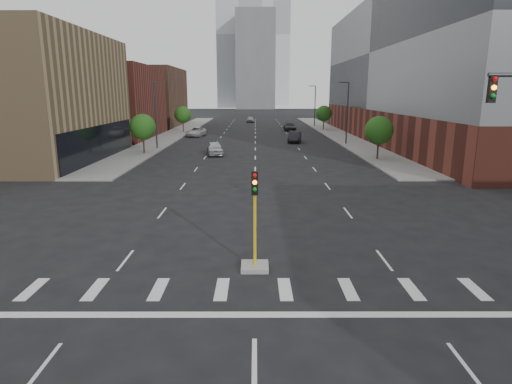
{
  "coord_description": "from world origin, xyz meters",
  "views": [
    {
      "loc": [
        0.03,
        -8.57,
        7.58
      ],
      "look_at": [
        0.06,
        13.19,
        2.5
      ],
      "focal_mm": 30.0,
      "sensor_mm": 36.0,
      "label": 1
    }
  ],
  "objects_px": {
    "car_near_left": "(215,148)",
    "car_far_left": "(196,132)",
    "median_traffic_signal": "(255,248)",
    "car_deep_right": "(290,127)",
    "car_distant": "(250,119)",
    "car_mid_right": "(295,137)"
  },
  "relations": [
    {
      "from": "car_near_left",
      "to": "car_far_left",
      "type": "height_order",
      "value": "car_near_left"
    },
    {
      "from": "car_mid_right",
      "to": "car_far_left",
      "type": "distance_m",
      "value": 19.07
    },
    {
      "from": "car_mid_right",
      "to": "car_distant",
      "type": "xyz_separation_m",
      "value": [
        -7.46,
        45.81,
        -0.05
      ]
    },
    {
      "from": "median_traffic_signal",
      "to": "car_far_left",
      "type": "xyz_separation_m",
      "value": [
        -10.5,
        58.51,
        -0.18
      ]
    },
    {
      "from": "car_mid_right",
      "to": "car_distant",
      "type": "bearing_deg",
      "value": 108.63
    },
    {
      "from": "car_near_left",
      "to": "car_far_left",
      "type": "bearing_deg",
      "value": 94.01
    },
    {
      "from": "car_far_left",
      "to": "car_mid_right",
      "type": "bearing_deg",
      "value": -21.27
    },
    {
      "from": "median_traffic_signal",
      "to": "car_distant",
      "type": "relative_size",
      "value": 0.94
    },
    {
      "from": "car_near_left",
      "to": "car_deep_right",
      "type": "xyz_separation_m",
      "value": [
        11.98,
        34.16,
        -0.01
      ]
    },
    {
      "from": "car_distant",
      "to": "car_deep_right",
      "type": "bearing_deg",
      "value": -71.81
    },
    {
      "from": "car_mid_right",
      "to": "car_distant",
      "type": "distance_m",
      "value": 46.41
    },
    {
      "from": "car_near_left",
      "to": "car_deep_right",
      "type": "height_order",
      "value": "car_near_left"
    },
    {
      "from": "car_near_left",
      "to": "car_far_left",
      "type": "xyz_separation_m",
      "value": [
        -5.46,
        23.2,
        -0.03
      ]
    },
    {
      "from": "car_distant",
      "to": "median_traffic_signal",
      "type": "bearing_deg",
      "value": -88.92
    },
    {
      "from": "median_traffic_signal",
      "to": "car_distant",
      "type": "xyz_separation_m",
      "value": [
        -1.31,
        95.01,
        -0.18
      ]
    },
    {
      "from": "car_mid_right",
      "to": "car_far_left",
      "type": "bearing_deg",
      "value": 160.17
    },
    {
      "from": "car_far_left",
      "to": "median_traffic_signal",
      "type": "bearing_deg",
      "value": -71.88
    },
    {
      "from": "car_deep_right",
      "to": "car_distant",
      "type": "xyz_separation_m",
      "value": [
        -8.25,
        25.54,
        -0.01
      ]
    },
    {
      "from": "car_mid_right",
      "to": "car_deep_right",
      "type": "relative_size",
      "value": 0.93
    },
    {
      "from": "car_far_left",
      "to": "car_distant",
      "type": "bearing_deg",
      "value": 83.82
    },
    {
      "from": "car_deep_right",
      "to": "car_distant",
      "type": "height_order",
      "value": "car_deep_right"
    },
    {
      "from": "median_traffic_signal",
      "to": "car_near_left",
      "type": "xyz_separation_m",
      "value": [
        -5.04,
        35.31,
        -0.15
      ]
    }
  ]
}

